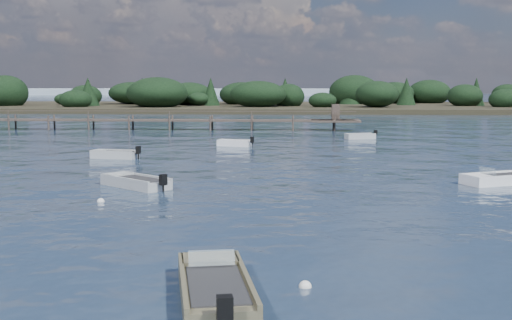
# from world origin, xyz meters

# --- Properties ---
(ground) EXTENTS (400.00, 400.00, 0.00)m
(ground) POSITION_xyz_m (0.00, 60.00, 0.00)
(ground) COLOR #172437
(ground) RESTS_ON ground
(dinghy_mid_grey) EXTENTS (3.83, 3.54, 1.04)m
(dinghy_mid_grey) POSITION_xyz_m (-8.09, 11.26, 0.14)
(dinghy_mid_grey) COLOR #A1A6A8
(dinghy_mid_grey) RESTS_ON ground
(tender_far_white) EXTENTS (2.95, 1.66, 0.99)m
(tender_far_white) POSITION_xyz_m (-5.06, 31.15, 0.14)
(tender_far_white) COLOR white
(tender_far_white) RESTS_ON ground
(dinghy_mid_white_b) EXTENTS (4.29, 3.00, 1.07)m
(dinghy_mid_white_b) POSITION_xyz_m (9.74, 13.23, 0.14)
(dinghy_mid_white_b) COLOR white
(dinghy_mid_white_b) RESTS_ON ground
(dinghy_near_olive) EXTENTS (2.40, 4.71, 1.12)m
(dinghy_near_olive) POSITION_xyz_m (-2.44, -4.35, 0.15)
(dinghy_near_olive) COLOR #6C6548
(dinghy_near_olive) RESTS_ON ground
(tender_far_grey_b) EXTENTS (2.96, 1.77, 1.00)m
(tender_far_grey_b) POSITION_xyz_m (5.48, 37.98, 0.14)
(tender_far_grey_b) COLOR #A1A6A8
(tender_far_grey_b) RESTS_ON ground
(tender_far_grey) EXTENTS (3.39, 1.73, 1.07)m
(tender_far_grey) POSITION_xyz_m (-12.24, 22.66, 0.15)
(tender_far_grey) COLOR #A1A6A8
(tender_far_grey) RESTS_ON ground
(buoy_a) EXTENTS (0.32, 0.32, 0.32)m
(buoy_a) POSITION_xyz_m (-0.32, -3.46, 0.00)
(buoy_a) COLOR silver
(buoy_a) RESTS_ON ground
(buoy_c) EXTENTS (0.32, 0.32, 0.32)m
(buoy_c) POSITION_xyz_m (-8.63, 7.36, 0.00)
(buoy_c) COLOR silver
(buoy_c) RESTS_ON ground
(jetty) EXTENTS (64.50, 3.20, 3.40)m
(jetty) POSITION_xyz_m (-21.74, 47.99, 0.98)
(jetty) COLOR #443932
(jetty) RESTS_ON ground
(far_headland) EXTENTS (190.00, 40.00, 5.80)m
(far_headland) POSITION_xyz_m (25.00, 100.00, 1.96)
(far_headland) COLOR black
(far_headland) RESTS_ON ground
(distant_haze) EXTENTS (280.00, 20.00, 2.40)m
(distant_haze) POSITION_xyz_m (-90.00, 230.00, 0.00)
(distant_haze) COLOR #90A2B2
(distant_haze) RESTS_ON ground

